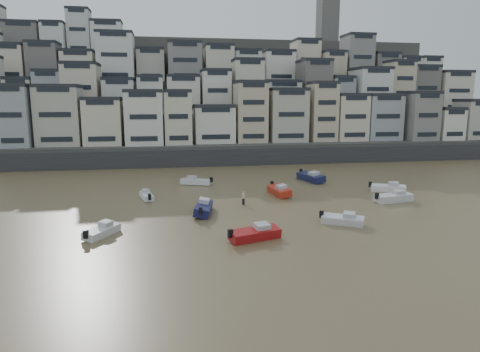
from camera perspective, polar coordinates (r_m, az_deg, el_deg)
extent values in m
plane|color=brown|center=(26.26, -11.11, -21.17)|extent=(400.00, 400.00, 0.00)
cube|color=#38383A|center=(88.71, -3.79, 2.53)|extent=(140.00, 3.00, 3.50)
cube|color=#4C4C47|center=(96.19, -1.26, 3.30)|extent=(140.00, 14.00, 4.00)
cube|color=#4C4C47|center=(107.71, -2.21, 5.64)|extent=(140.00, 14.00, 10.00)
cube|color=#4C4C47|center=(119.37, -2.99, 8.00)|extent=(140.00, 14.00, 18.00)
cube|color=#4C4C47|center=(131.20, -3.64, 9.94)|extent=(140.00, 16.00, 26.00)
cube|color=#4C4C47|center=(145.15, -4.25, 11.14)|extent=(140.00, 18.00, 32.00)
cube|color=#66635E|center=(154.80, 11.60, 20.22)|extent=(6.00, 6.00, 18.00)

